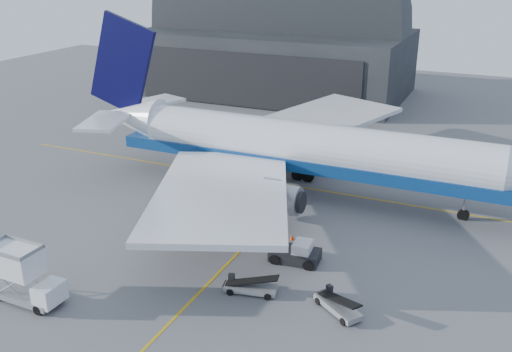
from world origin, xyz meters
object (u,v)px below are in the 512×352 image
at_px(pushback_tug, 296,253).
at_px(belt_loader_a, 250,287).
at_px(belt_loader_b, 337,305).
at_px(airliner, 293,146).
at_px(catering_truck, 22,275).

bearing_deg(pushback_tug, belt_loader_a, -109.06).
distance_m(belt_loader_a, belt_loader_b, 7.20).
relative_size(pushback_tug, belt_loader_b, 1.05).
height_order(pushback_tug, belt_loader_a, pushback_tug).
bearing_deg(belt_loader_a, belt_loader_b, -8.71).
relative_size(airliner, catering_truck, 8.56).
distance_m(airliner, catering_truck, 31.90).
bearing_deg(pushback_tug, belt_loader_b, -51.53).
bearing_deg(catering_truck, airliner, 70.44).
bearing_deg(belt_loader_a, pushback_tug, 63.68).
height_order(airliner, belt_loader_b, airliner).
xyz_separation_m(airliner, pushback_tug, (6.14, -15.10, -4.68)).
distance_m(airliner, belt_loader_a, 22.45).
height_order(catering_truck, pushback_tug, catering_truck).
bearing_deg(airliner, catering_truck, -110.86).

